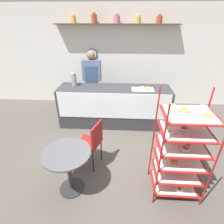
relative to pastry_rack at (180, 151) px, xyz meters
The scene contains 9 objects.
ground_plane 1.35m from the pastry_rack, 153.45° to the left, with size 14.00×14.00×0.00m, color #4C4742.
back_wall 3.35m from the pastry_rack, 107.65° to the left, with size 10.00×0.30×2.70m.
display_counter 2.13m from the pastry_rack, 118.13° to the left, with size 2.59×0.66×0.95m.
pastry_rack is the anchor object (origin of this frame).
person_worker 2.84m from the pastry_rack, 123.87° to the left, with size 0.45×0.23×1.69m.
cafe_table 1.58m from the pastry_rack, behind, with size 0.69×0.69×0.74m.
cafe_chair 1.39m from the pastry_rack, 161.33° to the left, with size 0.48×0.48×0.88m.
coffee_carafe 2.78m from the pastry_rack, 134.71° to the left, with size 0.12×0.12×0.31m.
donut_tray_counter 1.85m from the pastry_rack, 102.33° to the left, with size 0.48×0.26×0.05m.
Camera 1 is at (0.17, -2.39, 2.39)m, focal length 28.00 mm.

